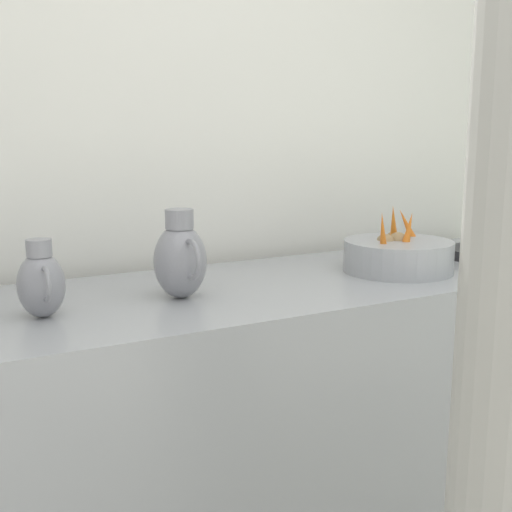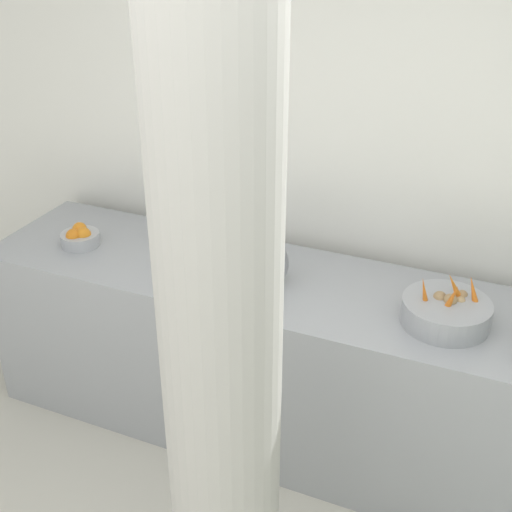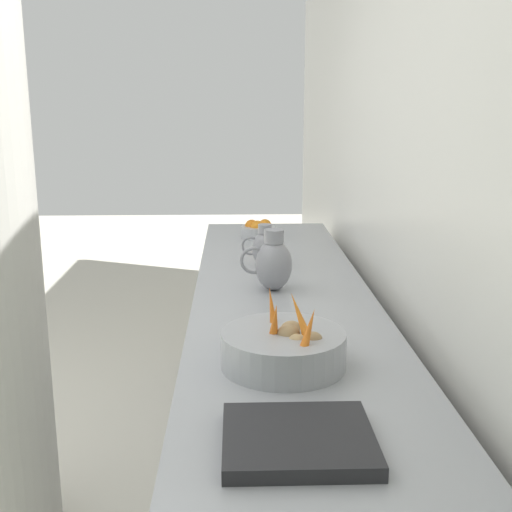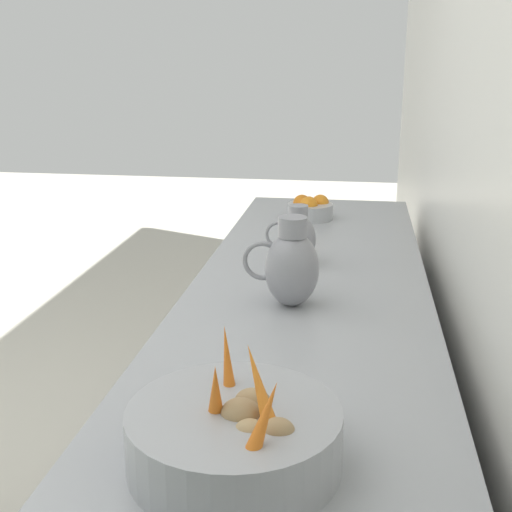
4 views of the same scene
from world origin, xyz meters
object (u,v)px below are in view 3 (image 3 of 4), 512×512
Objects in this scene: orange_bowl at (258,230)px; metal_pitcher_short at (264,248)px; metal_pitcher_tall at (273,263)px; vegetable_colander at (284,348)px.

metal_pitcher_short is at bearing 90.56° from orange_bowl.
orange_bowl is 0.77× the size of metal_pitcher_tall.
orange_bowl is 0.96× the size of metal_pitcher_short.
metal_pitcher_short is (0.02, -0.38, -0.02)m from metal_pitcher_tall.
metal_pitcher_short is at bearing -89.78° from vegetable_colander.
orange_bowl is (0.01, -1.82, -0.01)m from vegetable_colander.
orange_bowl is at bearing -89.44° from metal_pitcher_short.
vegetable_colander is 1.17m from metal_pitcher_short.
vegetable_colander is at bearing 90.34° from orange_bowl.
orange_bowl is 0.66m from metal_pitcher_short.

